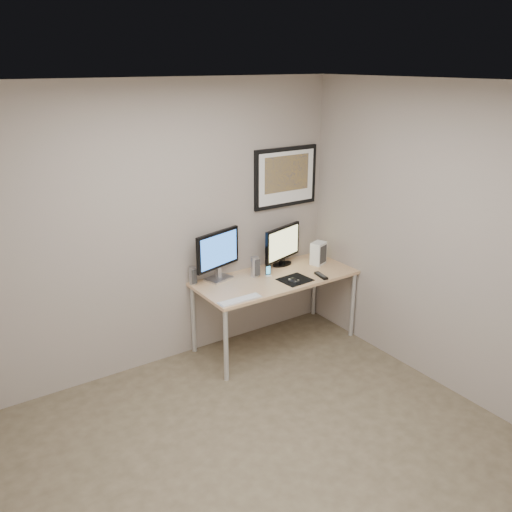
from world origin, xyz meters
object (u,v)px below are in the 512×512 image
object	(u,v)px
speaker_left	(193,276)
keyboard	(240,300)
monitor_large	(218,253)
fan_unit	(318,253)
speaker_right	(255,267)
desk	(276,283)
monitor_tv	(283,245)
phone_dock	(268,271)
framed_art	(286,177)

from	to	relation	value
speaker_left	keyboard	bearing A→B (deg)	-74.74
monitor_large	fan_unit	xyz separation A→B (m)	(1.07, -0.21, -0.15)
speaker_right	keyboard	bearing A→B (deg)	-137.98
desk	fan_unit	world-z (taller)	fan_unit
monitor_tv	fan_unit	xyz separation A→B (m)	(0.33, -0.18, -0.10)
speaker_right	fan_unit	bearing A→B (deg)	-7.83
phone_dock	desk	bearing A→B (deg)	-38.30
monitor_tv	desk	bearing A→B (deg)	-154.01
framed_art	monitor_tv	xyz separation A→B (m)	(-0.10, -0.11, -0.67)
monitor_large	speaker_right	distance (m)	0.40
speaker_left	monitor_tv	bearing A→B (deg)	-5.16
phone_dock	keyboard	distance (m)	0.63
speaker_left	speaker_right	xyz separation A→B (m)	(0.60, -0.16, 0.02)
monitor_tv	speaker_left	size ratio (longest dim) A/B	3.06
monitor_large	phone_dock	distance (m)	0.53
monitor_tv	keyboard	distance (m)	1.00
desk	monitor_tv	distance (m)	0.44
framed_art	monitor_large	distance (m)	1.06
desk	speaker_right	distance (m)	0.26
speaker_right	framed_art	bearing A→B (deg)	20.40
keyboard	framed_art	bearing A→B (deg)	33.26
speaker_left	fan_unit	world-z (taller)	fan_unit
keyboard	fan_unit	bearing A→B (deg)	15.76
monitor_large	speaker_left	world-z (taller)	monitor_large
keyboard	monitor_tv	bearing A→B (deg)	31.39
framed_art	keyboard	bearing A→B (deg)	-147.04
framed_art	speaker_right	distance (m)	0.96
desk	keyboard	distance (m)	0.65
fan_unit	monitor_tv	bearing A→B (deg)	131.47
framed_art	monitor_tv	world-z (taller)	framed_art
framed_art	fan_unit	world-z (taller)	framed_art
desk	fan_unit	size ratio (longest dim) A/B	6.76
monitor_large	speaker_left	size ratio (longest dim) A/B	3.10
keyboard	speaker_left	bearing A→B (deg)	107.02
framed_art	keyboard	xyz separation A→B (m)	(-0.94, -0.61, -0.88)
phone_dock	keyboard	size ratio (longest dim) A/B	0.28
monitor_tv	monitor_large	bearing A→B (deg)	161.32
speaker_left	keyboard	size ratio (longest dim) A/B	0.41
keyboard	desk	bearing A→B (deg)	25.46
monitor_tv	speaker_right	xyz separation A→B (m)	(-0.40, -0.10, -0.12)
desk	framed_art	world-z (taller)	framed_art
monitor_tv	keyboard	size ratio (longest dim) A/B	1.26
desk	speaker_left	world-z (taller)	speaker_left
monitor_large	fan_unit	size ratio (longest dim) A/B	2.21
monitor_tv	fan_unit	bearing A→B (deg)	-45.53
monitor_large	monitor_tv	distance (m)	0.75
speaker_right	phone_dock	world-z (taller)	speaker_right
monitor_large	speaker_right	size ratio (longest dim) A/B	2.60
phone_dock	keyboard	world-z (taller)	phone_dock
framed_art	monitor_tv	bearing A→B (deg)	-134.64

